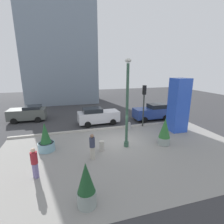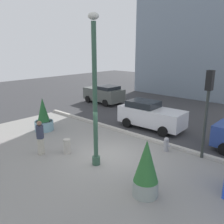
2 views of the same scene
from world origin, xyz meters
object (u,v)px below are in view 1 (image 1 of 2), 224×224
(car_passing_lane, at_px, (28,113))
(concrete_bollard, at_px, (102,146))
(potted_plant_curbside, at_px, (46,140))
(lamp_post, at_px, (127,106))
(fire_hydrant, at_px, (129,126))
(traffic_light_corner, at_px, (144,99))
(art_pillar_blue, at_px, (178,105))
(potted_plant_mid_plaza, at_px, (165,132))
(potted_plant_near_right, at_px, (86,186))
(pedestrian_on_sidewalk, at_px, (34,161))
(car_far_lane, at_px, (152,112))
(pedestrian_crossing, at_px, (92,145))
(car_intersection, at_px, (98,116))

(car_passing_lane, bearing_deg, concrete_bollard, -55.24)
(potted_plant_curbside, bearing_deg, lamp_post, -9.46)
(fire_hydrant, bearing_deg, traffic_light_corner, 16.59)
(lamp_post, bearing_deg, concrete_bollard, -175.76)
(art_pillar_blue, xyz_separation_m, potted_plant_mid_plaza, (-2.83, -2.35, -1.44))
(potted_plant_mid_plaza, height_order, fire_hydrant, potted_plant_mid_plaza)
(lamp_post, bearing_deg, potted_plant_mid_plaza, -8.19)
(art_pillar_blue, xyz_separation_m, potted_plant_near_right, (-9.47, -6.83, -1.48))
(potted_plant_mid_plaza, relative_size, traffic_light_corner, 0.51)
(traffic_light_corner, bearing_deg, car_passing_lane, 155.83)
(potted_plant_near_right, distance_m, pedestrian_on_sidewalk, 3.63)
(fire_hydrant, xyz_separation_m, car_far_lane, (3.78, 2.40, 0.53))
(traffic_light_corner, bearing_deg, pedestrian_crossing, -140.26)
(potted_plant_mid_plaza, xyz_separation_m, traffic_light_corner, (0.29, 4.36, 1.79))
(fire_hydrant, relative_size, pedestrian_on_sidewalk, 0.42)
(car_intersection, height_order, pedestrian_crossing, car_intersection)
(art_pillar_blue, relative_size, pedestrian_crossing, 2.84)
(concrete_bollard, height_order, car_intersection, car_intersection)
(fire_hydrant, xyz_separation_m, car_intersection, (-2.64, 2.49, 0.52))
(art_pillar_blue, height_order, pedestrian_crossing, art_pillar_blue)
(potted_plant_mid_plaza, distance_m, car_intersection, 7.52)
(fire_hydrant, bearing_deg, car_far_lane, 32.44)
(potted_plant_curbside, xyz_separation_m, fire_hydrant, (7.41, 2.47, -0.47))
(art_pillar_blue, bearing_deg, fire_hydrant, 160.20)
(potted_plant_mid_plaza, xyz_separation_m, car_passing_lane, (-11.40, 9.61, -0.17))
(potted_plant_near_right, xyz_separation_m, car_passing_lane, (-4.76, 14.10, -0.12))
(potted_plant_mid_plaza, bearing_deg, car_intersection, 122.27)
(lamp_post, relative_size, car_passing_lane, 1.62)
(lamp_post, relative_size, potted_plant_mid_plaza, 3.03)
(pedestrian_crossing, bearing_deg, concrete_bollard, 49.12)
(pedestrian_on_sidewalk, bearing_deg, car_far_lane, 35.08)
(potted_plant_mid_plaza, distance_m, pedestrian_crossing, 5.80)
(concrete_bollard, bearing_deg, pedestrian_on_sidewalk, -153.38)
(concrete_bollard, xyz_separation_m, car_far_lane, (7.33, 5.98, 0.52))
(art_pillar_blue, bearing_deg, car_far_lane, 96.25)
(art_pillar_blue, bearing_deg, traffic_light_corner, 141.57)
(potted_plant_near_right, height_order, concrete_bollard, potted_plant_near_right)
(potted_plant_curbside, bearing_deg, concrete_bollard, -16.10)
(car_passing_lane, height_order, pedestrian_crossing, pedestrian_crossing)
(potted_plant_mid_plaza, distance_m, car_passing_lane, 14.91)
(art_pillar_blue, height_order, fire_hydrant, art_pillar_blue)
(lamp_post, relative_size, art_pillar_blue, 1.30)
(lamp_post, distance_m, potted_plant_near_right, 6.49)
(potted_plant_curbside, relative_size, pedestrian_crossing, 1.22)
(traffic_light_corner, height_order, car_passing_lane, traffic_light_corner)
(lamp_post, bearing_deg, fire_hydrant, 64.96)
(art_pillar_blue, relative_size, car_far_lane, 1.18)
(potted_plant_mid_plaza, distance_m, car_far_lane, 6.71)
(potted_plant_curbside, height_order, car_far_lane, potted_plant_curbside)
(car_passing_lane, bearing_deg, pedestrian_crossing, -61.24)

